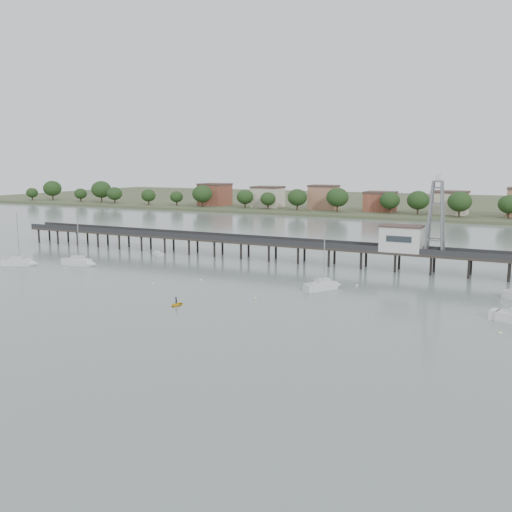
{
  "coord_description": "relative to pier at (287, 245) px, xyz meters",
  "views": [
    {
      "loc": [
        48.74,
        -54.64,
        21.86
      ],
      "look_at": [
        1.27,
        42.0,
        4.0
      ],
      "focal_mm": 40.0,
      "sensor_mm": 36.0,
      "label": 1
    }
  ],
  "objects": [
    {
      "name": "dinghy_occupant",
      "position": [
        0.19,
        -43.62,
        -3.79
      ],
      "size": [
        0.62,
        1.21,
        0.28
      ],
      "primitive_type": "imported",
      "rotation": [
        0.0,
        0.0,
        2.96
      ],
      "color": "black",
      "rests_on": "ground"
    },
    {
      "name": "sailboat_a",
      "position": [
        -48.49,
        -29.4,
        -3.14
      ],
      "size": [
        7.27,
        4.99,
        11.82
      ],
      "rotation": [
        0.0,
        0.0,
        0.46
      ],
      "color": "silver",
      "rests_on": "ground"
    },
    {
      "name": "sailboat_c",
      "position": [
        17.16,
        -22.52,
        -3.14
      ],
      "size": [
        5.53,
        7.09,
        11.82
      ],
      "rotation": [
        0.0,
        0.0,
        1.01
      ],
      "color": "silver",
      "rests_on": "ground"
    },
    {
      "name": "ground_plane",
      "position": [
        0.0,
        -60.0,
        -3.79
      ],
      "size": [
        500.0,
        500.0,
        0.0
      ],
      "primitive_type": "plane",
      "color": "slate",
      "rests_on": "ground"
    },
    {
      "name": "sailboat_b",
      "position": [
        -37.14,
        -23.74,
        -3.15
      ],
      "size": [
        7.91,
        2.93,
        12.84
      ],
      "rotation": [
        0.0,
        0.0,
        0.09
      ],
      "color": "silver",
      "rests_on": "ground"
    },
    {
      "name": "yellow_dinghy",
      "position": [
        0.19,
        -43.62,
        -3.79
      ],
      "size": [
        1.78,
        0.59,
        2.46
      ],
      "primitive_type": "imported",
      "rotation": [
        0.0,
        0.0,
        -0.05
      ],
      "color": "yellow",
      "rests_on": "ground"
    },
    {
      "name": "mooring_buoys",
      "position": [
        3.3,
        -29.33,
        -3.71
      ],
      "size": [
        83.92,
        20.17,
        0.39
      ],
      "color": "beige",
      "rests_on": "ground"
    },
    {
      "name": "pier_building",
      "position": [
        25.0,
        0.0,
        2.87
      ],
      "size": [
        8.4,
        5.4,
        5.3
      ],
      "color": "silver",
      "rests_on": "ground"
    },
    {
      "name": "lattice_tower",
      "position": [
        31.5,
        0.0,
        7.31
      ],
      "size": [
        3.2,
        3.2,
        15.5
      ],
      "color": "slate",
      "rests_on": "ground"
    },
    {
      "name": "far_shore",
      "position": [
        0.36,
        179.58,
        -2.85
      ],
      "size": [
        500.0,
        170.0,
        10.4
      ],
      "color": "#475133",
      "rests_on": "ground"
    },
    {
      "name": "pier",
      "position": [
        0.0,
        0.0,
        0.0
      ],
      "size": [
        150.0,
        5.0,
        5.5
      ],
      "color": "#2D2823",
      "rests_on": "ground"
    },
    {
      "name": "white_tender",
      "position": [
        -30.35,
        -6.03,
        -3.42
      ],
      "size": [
        3.42,
        2.51,
        1.23
      ],
      "rotation": [
        0.0,
        0.0,
        -0.43
      ],
      "color": "silver",
      "rests_on": "ground"
    }
  ]
}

